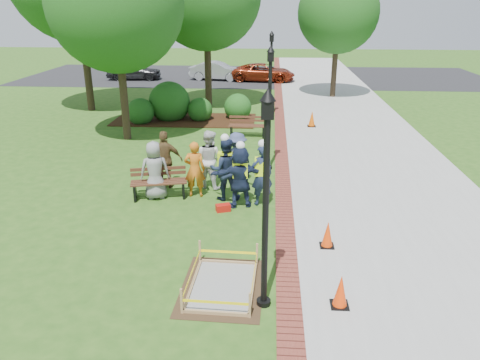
# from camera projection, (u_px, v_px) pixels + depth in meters

# --- Properties ---
(ground) EXTENTS (100.00, 100.00, 0.00)m
(ground) POSITION_uv_depth(u_px,v_px,m) (218.00, 232.00, 12.10)
(ground) COLOR #285116
(ground) RESTS_ON ground
(sidewalk) EXTENTS (6.00, 60.00, 0.02)m
(sidewalk) POSITION_uv_depth(u_px,v_px,m) (352.00, 133.00, 21.10)
(sidewalk) COLOR #9E9E99
(sidewalk) RESTS_ON ground
(brick_edging) EXTENTS (0.50, 60.00, 0.03)m
(brick_edging) POSITION_uv_depth(u_px,v_px,m) (280.00, 132.00, 21.30)
(brick_edging) COLOR maroon
(brick_edging) RESTS_ON ground
(mulch_bed) EXTENTS (7.00, 3.00, 0.05)m
(mulch_bed) POSITION_uv_depth(u_px,v_px,m) (185.00, 120.00, 23.46)
(mulch_bed) COLOR #381E0F
(mulch_bed) RESTS_ON ground
(parking_lot) EXTENTS (36.00, 12.00, 0.01)m
(parking_lot) POSITION_uv_depth(u_px,v_px,m) (256.00, 76.00, 37.25)
(parking_lot) COLOR black
(parking_lot) RESTS_ON ground
(wet_concrete_pad) EXTENTS (1.78, 2.36, 0.55)m
(wet_concrete_pad) POSITION_uv_depth(u_px,v_px,m) (222.00, 278.00, 9.69)
(wet_concrete_pad) COLOR #47331E
(wet_concrete_pad) RESTS_ON ground
(bench_near) EXTENTS (1.74, 0.91, 0.90)m
(bench_near) POSITION_uv_depth(u_px,v_px,m) (159.00, 189.00, 14.13)
(bench_near) COLOR #552C1D
(bench_near) RESTS_ON ground
(bench_far) EXTENTS (1.63, 0.57, 0.88)m
(bench_far) POSITION_uv_depth(u_px,v_px,m) (247.00, 130.00, 20.53)
(bench_far) COLOR brown
(bench_far) RESTS_ON ground
(cone_front) EXTENTS (0.35, 0.35, 0.70)m
(cone_front) POSITION_uv_depth(u_px,v_px,m) (341.00, 292.00, 9.04)
(cone_front) COLOR black
(cone_front) RESTS_ON ground
(cone_back) EXTENTS (0.34, 0.34, 0.68)m
(cone_back) POSITION_uv_depth(u_px,v_px,m) (328.00, 235.00, 11.26)
(cone_back) COLOR black
(cone_back) RESTS_ON ground
(cone_far) EXTENTS (0.39, 0.39, 0.76)m
(cone_far) POSITION_uv_depth(u_px,v_px,m) (312.00, 119.00, 22.11)
(cone_far) COLOR black
(cone_far) RESTS_ON ground
(toolbox) EXTENTS (0.46, 0.35, 0.20)m
(toolbox) POSITION_uv_depth(u_px,v_px,m) (223.00, 208.00, 13.28)
(toolbox) COLOR #B2150D
(toolbox) RESTS_ON ground
(lamp_near) EXTENTS (0.28, 0.28, 4.26)m
(lamp_near) POSITION_uv_depth(u_px,v_px,m) (266.00, 188.00, 8.34)
(lamp_near) COLOR black
(lamp_near) RESTS_ON ground
(lamp_mid) EXTENTS (0.28, 0.28, 4.26)m
(lamp_mid) POSITION_uv_depth(u_px,v_px,m) (270.00, 100.00, 15.79)
(lamp_mid) COLOR black
(lamp_mid) RESTS_ON ground
(lamp_far) EXTENTS (0.28, 0.28, 4.26)m
(lamp_far) POSITION_uv_depth(u_px,v_px,m) (271.00, 68.00, 23.24)
(lamp_far) COLOR black
(lamp_far) RESTS_ON ground
(tree_left) EXTENTS (5.40, 5.40, 8.21)m
(tree_left) POSITION_uv_depth(u_px,v_px,m) (116.00, 4.00, 18.33)
(tree_left) COLOR #3D2D1E
(tree_left) RESTS_ON ground
(tree_right) EXTENTS (4.75, 4.75, 7.35)m
(tree_right) POSITION_uv_depth(u_px,v_px,m) (338.00, 13.00, 27.43)
(tree_right) COLOR #3D2D1E
(tree_right) RESTS_ON ground
(shrub_a) EXTENTS (1.33, 1.33, 1.33)m
(shrub_a) POSITION_uv_depth(u_px,v_px,m) (141.00, 123.00, 22.86)
(shrub_a) COLOR #1E4A15
(shrub_a) RESTS_ON ground
(shrub_b) EXTENTS (2.06, 2.06, 2.06)m
(shrub_b) POSITION_uv_depth(u_px,v_px,m) (170.00, 119.00, 23.61)
(shrub_b) COLOR #1E4A15
(shrub_b) RESTS_ON ground
(shrub_c) EXTENTS (1.23, 1.23, 1.23)m
(shrub_c) POSITION_uv_depth(u_px,v_px,m) (200.00, 120.00, 23.42)
(shrub_c) COLOR #1E4A15
(shrub_c) RESTS_ON ground
(shrub_d) EXTENTS (1.37, 1.37, 1.37)m
(shrub_d) POSITION_uv_depth(u_px,v_px,m) (238.00, 119.00, 23.77)
(shrub_d) COLOR #1E4A15
(shrub_d) RESTS_ON ground
(shrub_e) EXTENTS (0.93, 0.93, 0.93)m
(shrub_e) POSITION_uv_depth(u_px,v_px,m) (179.00, 117.00, 24.08)
(shrub_e) COLOR #1E4A15
(shrub_e) RESTS_ON ground
(casual_person_a) EXTENTS (0.64, 0.50, 1.76)m
(casual_person_a) POSITION_uv_depth(u_px,v_px,m) (155.00, 170.00, 13.90)
(casual_person_a) COLOR gray
(casual_person_a) RESTS_ON ground
(casual_person_b) EXTENTS (0.57, 0.39, 1.73)m
(casual_person_b) POSITION_uv_depth(u_px,v_px,m) (195.00, 169.00, 14.04)
(casual_person_b) COLOR #C56317
(casual_person_b) RESTS_ON ground
(casual_person_c) EXTENTS (0.70, 0.60, 1.87)m
(casual_person_c) POSITION_uv_depth(u_px,v_px,m) (209.00, 159.00, 14.72)
(casual_person_c) COLOR silver
(casual_person_c) RESTS_ON ground
(casual_person_d) EXTENTS (0.61, 0.41, 1.85)m
(casual_person_d) POSITION_uv_depth(u_px,v_px,m) (165.00, 160.00, 14.70)
(casual_person_d) COLOR brown
(casual_person_d) RESTS_ON ground
(casual_person_e) EXTENTS (0.66, 0.62, 1.74)m
(casual_person_e) POSITION_uv_depth(u_px,v_px,m) (237.00, 159.00, 14.93)
(casual_person_e) COLOR #3A4366
(casual_person_e) RESTS_ON ground
(hivis_worker_a) EXTENTS (0.65, 0.49, 1.97)m
(hivis_worker_a) POSITION_uv_depth(u_px,v_px,m) (240.00, 175.00, 13.29)
(hivis_worker_a) COLOR #1A2143
(hivis_worker_a) RESTS_ON ground
(hivis_worker_b) EXTENTS (0.68, 0.58, 1.97)m
(hivis_worker_b) POSITION_uv_depth(u_px,v_px,m) (262.00, 173.00, 13.42)
(hivis_worker_b) COLOR #17293E
(hivis_worker_b) RESTS_ON ground
(hivis_worker_c) EXTENTS (0.66, 0.48, 2.03)m
(hivis_worker_c) POSITION_uv_depth(u_px,v_px,m) (225.00, 168.00, 13.80)
(hivis_worker_c) COLOR #1C2949
(hivis_worker_c) RESTS_ON ground
(parked_car_a) EXTENTS (2.28, 4.69, 1.49)m
(parked_car_a) POSITION_uv_depth(u_px,v_px,m) (135.00, 80.00, 35.55)
(parked_car_a) COLOR #262528
(parked_car_a) RESTS_ON ground
(parked_car_b) EXTENTS (2.71, 4.78, 1.47)m
(parked_car_b) POSITION_uv_depth(u_px,v_px,m) (217.00, 80.00, 35.38)
(parked_car_b) COLOR #A9A8AD
(parked_car_b) RESTS_ON ground
(parked_car_c) EXTENTS (2.30, 4.47, 1.40)m
(parked_car_c) POSITION_uv_depth(u_px,v_px,m) (263.00, 81.00, 34.88)
(parked_car_c) COLOR maroon
(parked_car_c) RESTS_ON ground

